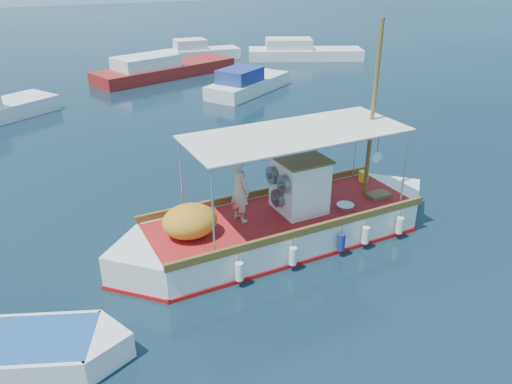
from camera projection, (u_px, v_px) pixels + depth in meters
name	position (u px, v px, depth m)	size (l,w,h in m)	color
ground	(278.00, 228.00, 15.62)	(160.00, 160.00, 0.00)	black
fishing_caique	(281.00, 225.00, 14.62)	(10.50, 3.27, 6.41)	white
bg_boat_n	(162.00, 70.00, 34.30)	(10.52, 6.03, 1.80)	maroon
bg_boat_ne	(247.00, 85.00, 30.49)	(6.53, 5.40, 1.80)	silver
bg_boat_e	(302.00, 53.00, 40.22)	(9.38, 5.80, 1.80)	silver
bg_boat_far_n	(199.00, 53.00, 40.12)	(6.08, 2.24, 1.80)	silver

